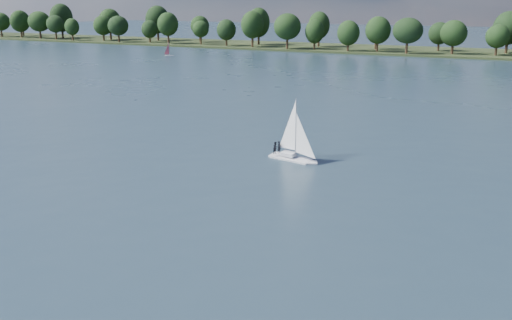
{
  "coord_description": "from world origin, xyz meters",
  "views": [
    {
      "loc": [
        26.77,
        -13.45,
        19.21
      ],
      "look_at": [
        0.82,
        39.95,
        2.5
      ],
      "focal_mm": 40.0,
      "sensor_mm": 36.0,
      "label": 1
    }
  ],
  "objects": [
    {
      "name": "ground",
      "position": [
        0.0,
        100.0,
        0.0
      ],
      "size": [
        700.0,
        700.0,
        0.0
      ],
      "primitive_type": "plane",
      "color": "#233342",
      "rests_on": "ground"
    },
    {
      "name": "far_shore",
      "position": [
        0.0,
        212.0,
        0.0
      ],
      "size": [
        660.0,
        40.0,
        1.5
      ],
      "primitive_type": "cube",
      "color": "black",
      "rests_on": "ground"
    },
    {
      "name": "sailboat",
      "position": [
        0.81,
        49.9,
        2.27
      ],
      "size": [
        6.41,
        3.04,
        8.14
      ],
      "rotation": [
        0.0,
        0.0,
        -0.22
      ],
      "color": "silver",
      "rests_on": "ground"
    },
    {
      "name": "dinghy_pink",
      "position": [
        -90.43,
        157.16,
        1.21
      ],
      "size": [
        3.24,
        3.04,
        5.11
      ],
      "rotation": [
        0.0,
        0.0,
        0.71
      ],
      "color": "silver",
      "rests_on": "ground"
    },
    {
      "name": "pontoon",
      "position": [
        -174.28,
        196.21,
        0.0
      ],
      "size": [
        4.09,
        2.18,
        0.5
      ],
      "primitive_type": "cube",
      "rotation": [
        0.0,
        0.0,
        -0.04
      ],
      "color": "#5A5D60",
      "rests_on": "ground"
    },
    {
      "name": "treeline",
      "position": [
        -20.97,
        208.22,
        8.14
      ],
      "size": [
        562.82,
        73.47,
        18.42
      ],
      "color": "black",
      "rests_on": "ground"
    }
  ]
}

